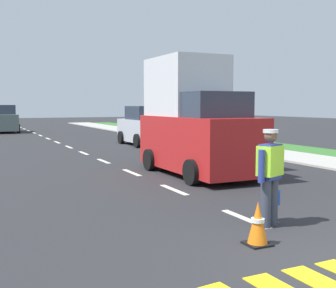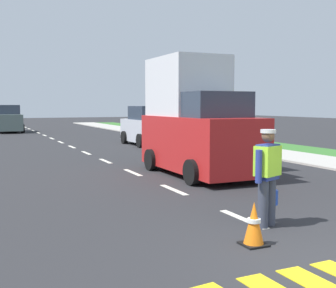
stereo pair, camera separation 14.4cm
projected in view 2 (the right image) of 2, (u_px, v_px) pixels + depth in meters
The scene contains 9 objects.
ground_plane at pixel (60, 142), 24.55m from camera, with size 96.00×96.00×0.00m, color #28282B.
sidewalk_right at pixel (291, 157), 17.50m from camera, with size 2.40×72.00×0.14m, color #B2ADA3.
grass_verge_right at pixel (336, 154), 18.48m from camera, with size 2.40×72.00×0.06m, color #38722D.
lane_center_line at pixel (48, 137), 28.37m from camera, with size 0.14×46.40×0.01m.
road_worker at pixel (268, 173), 7.39m from camera, with size 0.68×0.56×1.67m.
traffic_cone_near at pixel (254, 224), 6.43m from camera, with size 0.36×0.36×0.66m.
delivery_truck at pixel (196, 121), 13.02m from camera, with size 2.16×4.60×3.54m.
car_parked_far at pixel (148, 127), 22.58m from camera, with size 1.94×3.92×2.03m.
car_oncoming_third at pixel (9, 120), 33.18m from camera, with size 1.90×4.34×2.08m.
Camera 2 is at (-4.43, -3.83, 2.08)m, focal length 46.46 mm.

